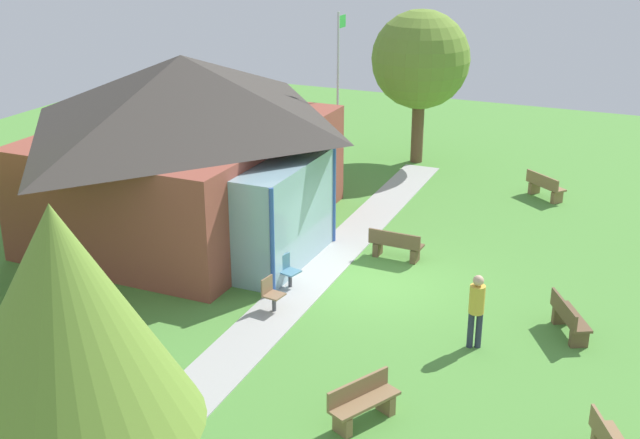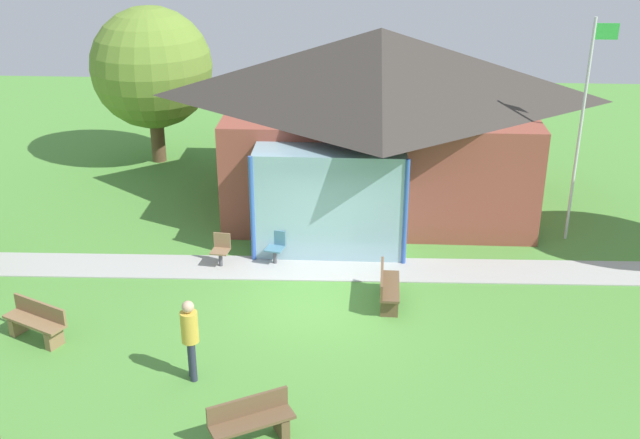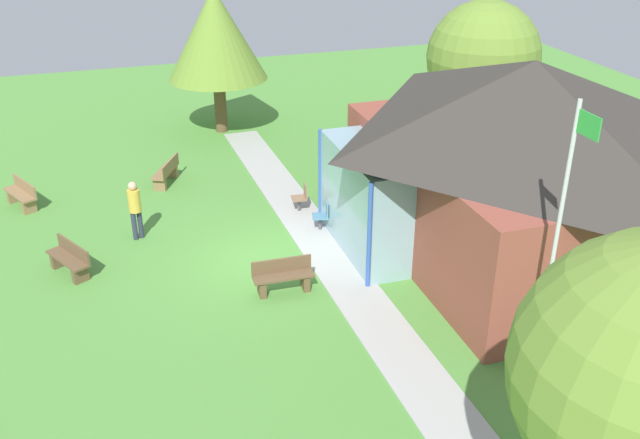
{
  "view_description": "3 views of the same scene",
  "coord_description": "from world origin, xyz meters",
  "px_view_note": "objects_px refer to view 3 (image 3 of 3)",
  "views": [
    {
      "loc": [
        -18.33,
        -6.4,
        9.13
      ],
      "look_at": [
        0.15,
        1.79,
        1.4
      ],
      "focal_mm": 45.94,
      "sensor_mm": 36.0,
      "label": 1
    },
    {
      "loc": [
        0.86,
        -15.73,
        9.09
      ],
      "look_at": [
        -0.14,
        2.27,
        1.16
      ],
      "focal_mm": 43.55,
      "sensor_mm": 36.0,
      "label": 2
    },
    {
      "loc": [
        15.87,
        -3.53,
        9.41
      ],
      "look_at": [
        0.54,
        1.4,
        1.3
      ],
      "focal_mm": 39.36,
      "sensor_mm": 36.0,
      "label": 3
    }
  ],
  "objects_px": {
    "visitor_strolling_lawn": "(135,206)",
    "tree_west_hedge": "(216,34)",
    "patio_chair_west": "(301,199)",
    "patio_chair_porch_left": "(322,217)",
    "pavilion": "(517,156)",
    "tree_behind_pavilion_left": "(483,58)",
    "flagpole": "(557,244)",
    "bench_mid_left": "(167,173)",
    "bench_rear_near_path": "(283,277)",
    "bench_front_center": "(70,260)",
    "bench_front_left": "(22,195)"
  },
  "relations": [
    {
      "from": "bench_front_center",
      "to": "bench_mid_left",
      "type": "bearing_deg",
      "value": -59.93
    },
    {
      "from": "visitor_strolling_lawn",
      "to": "tree_west_hedge",
      "type": "height_order",
      "value": "tree_west_hedge"
    },
    {
      "from": "visitor_strolling_lawn",
      "to": "tree_west_hedge",
      "type": "bearing_deg",
      "value": 43.35
    },
    {
      "from": "patio_chair_west",
      "to": "visitor_strolling_lawn",
      "type": "relative_size",
      "value": 0.49
    },
    {
      "from": "patio_chair_west",
      "to": "bench_front_center",
      "type": "bearing_deg",
      "value": 111.59
    },
    {
      "from": "bench_rear_near_path",
      "to": "visitor_strolling_lawn",
      "type": "relative_size",
      "value": 0.87
    },
    {
      "from": "flagpole",
      "to": "bench_front_left",
      "type": "xyz_separation_m",
      "value": [
        -12.15,
        -10.24,
        -2.89
      ]
    },
    {
      "from": "bench_rear_near_path",
      "to": "patio_chair_porch_left",
      "type": "xyz_separation_m",
      "value": [
        -2.82,
        1.93,
        0.01
      ]
    },
    {
      "from": "bench_rear_near_path",
      "to": "patio_chair_porch_left",
      "type": "height_order",
      "value": "patio_chair_porch_left"
    },
    {
      "from": "tree_behind_pavilion_left",
      "to": "patio_chair_porch_left",
      "type": "bearing_deg",
      "value": -57.23
    },
    {
      "from": "patio_chair_porch_left",
      "to": "patio_chair_west",
      "type": "bearing_deg",
      "value": 23.0
    },
    {
      "from": "bench_front_left",
      "to": "bench_mid_left",
      "type": "bearing_deg",
      "value": -111.03
    },
    {
      "from": "tree_west_hedge",
      "to": "tree_behind_pavilion_left",
      "type": "bearing_deg",
      "value": 63.54
    },
    {
      "from": "bench_rear_near_path",
      "to": "patio_chair_porch_left",
      "type": "bearing_deg",
      "value": -122.67
    },
    {
      "from": "bench_front_left",
      "to": "patio_chair_west",
      "type": "bearing_deg",
      "value": -136.27
    },
    {
      "from": "patio_chair_west",
      "to": "tree_behind_pavilion_left",
      "type": "distance_m",
      "value": 9.14
    },
    {
      "from": "flagpole",
      "to": "visitor_strolling_lawn",
      "type": "xyz_separation_m",
      "value": [
        -8.94,
        -7.03,
        -2.27
      ]
    },
    {
      "from": "visitor_strolling_lawn",
      "to": "tree_west_hedge",
      "type": "relative_size",
      "value": 0.31
    },
    {
      "from": "bench_mid_left",
      "to": "tree_behind_pavilion_left",
      "type": "bearing_deg",
      "value": -62.22
    },
    {
      "from": "bench_mid_left",
      "to": "patio_chair_porch_left",
      "type": "relative_size",
      "value": 1.79
    },
    {
      "from": "pavilion",
      "to": "tree_behind_pavilion_left",
      "type": "height_order",
      "value": "tree_behind_pavilion_left"
    },
    {
      "from": "bench_front_center",
      "to": "pavilion",
      "type": "bearing_deg",
      "value": -129.96
    },
    {
      "from": "patio_chair_west",
      "to": "tree_behind_pavilion_left",
      "type": "relative_size",
      "value": 0.16
    },
    {
      "from": "patio_chair_west",
      "to": "tree_west_hedge",
      "type": "height_order",
      "value": "tree_west_hedge"
    },
    {
      "from": "bench_front_center",
      "to": "patio_chair_porch_left",
      "type": "bearing_deg",
      "value": -116.05
    },
    {
      "from": "tree_west_hedge",
      "to": "patio_chair_porch_left",
      "type": "bearing_deg",
      "value": 7.13
    },
    {
      "from": "flagpole",
      "to": "bench_rear_near_path",
      "type": "relative_size",
      "value": 3.96
    },
    {
      "from": "bench_mid_left",
      "to": "bench_rear_near_path",
      "type": "relative_size",
      "value": 1.02
    },
    {
      "from": "bench_front_left",
      "to": "bench_rear_near_path",
      "type": "xyz_separation_m",
      "value": [
        7.12,
        6.39,
        0.0
      ]
    },
    {
      "from": "flagpole",
      "to": "tree_behind_pavilion_left",
      "type": "xyz_separation_m",
      "value": [
        -12.79,
        5.76,
        -0.01
      ]
    },
    {
      "from": "flagpole",
      "to": "tree_behind_pavilion_left",
      "type": "height_order",
      "value": "flagpole"
    },
    {
      "from": "flagpole",
      "to": "tree_behind_pavilion_left",
      "type": "distance_m",
      "value": 14.02
    },
    {
      "from": "tree_west_hedge",
      "to": "bench_front_left",
      "type": "bearing_deg",
      "value": -54.82
    },
    {
      "from": "pavilion",
      "to": "flagpole",
      "type": "bearing_deg",
      "value": -25.76
    },
    {
      "from": "bench_front_center",
      "to": "bench_mid_left",
      "type": "relative_size",
      "value": 0.99
    },
    {
      "from": "bench_rear_near_path",
      "to": "tree_behind_pavilion_left",
      "type": "bearing_deg",
      "value": -139.3
    },
    {
      "from": "tree_behind_pavilion_left",
      "to": "tree_west_hedge",
      "type": "distance_m",
      "value": 9.9
    },
    {
      "from": "patio_chair_west",
      "to": "visitor_strolling_lawn",
      "type": "height_order",
      "value": "visitor_strolling_lawn"
    },
    {
      "from": "flagpole",
      "to": "bench_front_left",
      "type": "distance_m",
      "value": 16.15
    },
    {
      "from": "patio_chair_west",
      "to": "bench_rear_near_path",
      "type": "bearing_deg",
      "value": 165.28
    },
    {
      "from": "patio_chair_west",
      "to": "tree_west_hedge",
      "type": "distance_m",
      "value": 8.72
    },
    {
      "from": "flagpole",
      "to": "bench_rear_near_path",
      "type": "distance_m",
      "value": 6.96
    },
    {
      "from": "pavilion",
      "to": "flagpole",
      "type": "relative_size",
      "value": 1.6
    },
    {
      "from": "patio_chair_west",
      "to": "patio_chair_porch_left",
      "type": "height_order",
      "value": "same"
    },
    {
      "from": "bench_front_left",
      "to": "flagpole",
      "type": "bearing_deg",
      "value": -166.2
    },
    {
      "from": "pavilion",
      "to": "patio_chair_porch_left",
      "type": "relative_size",
      "value": 11.16
    },
    {
      "from": "bench_rear_near_path",
      "to": "visitor_strolling_lawn",
      "type": "bearing_deg",
      "value": -49.14
    },
    {
      "from": "flagpole",
      "to": "tree_west_hedge",
      "type": "relative_size",
      "value": 1.08
    },
    {
      "from": "bench_front_left",
      "to": "bench_rear_near_path",
      "type": "height_order",
      "value": "same"
    },
    {
      "from": "patio_chair_porch_left",
      "to": "visitor_strolling_lawn",
      "type": "bearing_deg",
      "value": 91.36
    }
  ]
}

